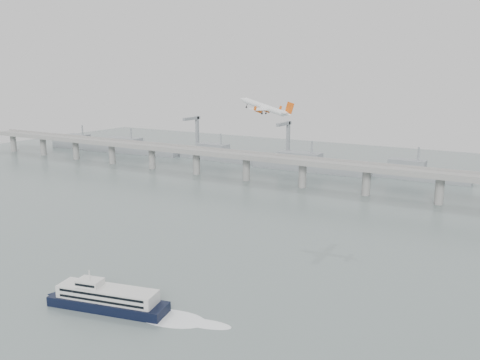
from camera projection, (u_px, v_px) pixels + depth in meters
The scene contains 5 objects.
ground at pixel (172, 289), 209.65m from camera, with size 900.00×900.00×0.00m, color slate.
bridge at pixel (339, 168), 374.62m from camera, with size 800.00×22.00×23.90m.
distant_fleet at pixel (214, 154), 508.65m from camera, with size 453.00×60.90×40.00m.
ferry at pixel (108, 299), 191.83m from camera, with size 76.39×26.08×14.58m.
airliner at pixel (265, 108), 283.99m from camera, with size 34.70×31.25×11.56m.
Camera 1 is at (123.83, -153.71, 88.43)m, focal length 38.00 mm.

